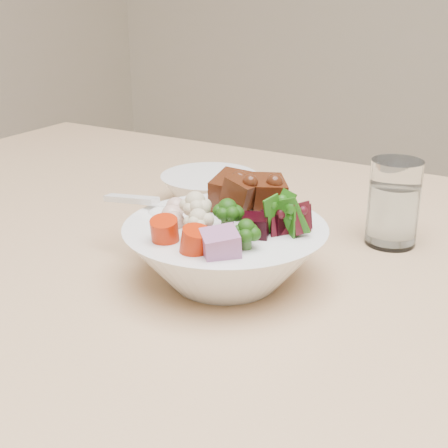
# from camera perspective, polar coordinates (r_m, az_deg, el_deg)

# --- Properties ---
(dining_table) EXTENTS (1.79, 1.08, 0.81)m
(dining_table) POSITION_cam_1_polar(r_m,az_deg,el_deg) (0.66, 12.92, -13.86)
(dining_table) COLOR tan
(dining_table) RESTS_ON ground
(food_bowl) EXTENTS (0.21, 0.21, 0.11)m
(food_bowl) POSITION_cam_1_polar(r_m,az_deg,el_deg) (0.65, 0.30, -2.31)
(food_bowl) COLOR white
(food_bowl) RESTS_ON dining_table
(soup_spoon) EXTENTS (0.12, 0.05, 0.02)m
(soup_spoon) POSITION_cam_1_polar(r_m,az_deg,el_deg) (0.68, -6.21, 1.25)
(soup_spoon) COLOR white
(soup_spoon) RESTS_ON food_bowl
(water_glass) EXTENTS (0.06, 0.06, 0.10)m
(water_glass) POSITION_cam_1_polar(r_m,az_deg,el_deg) (0.76, 15.22, 1.57)
(water_glass) COLOR white
(water_glass) RESTS_ON dining_table
(side_bowl) EXTENTS (0.13, 0.13, 0.04)m
(side_bowl) POSITION_cam_1_polar(r_m,az_deg,el_deg) (0.87, -1.33, 3.06)
(side_bowl) COLOR white
(side_bowl) RESTS_ON dining_table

